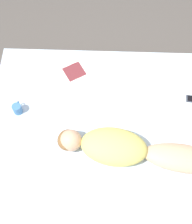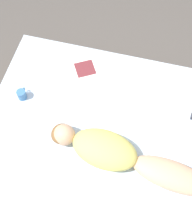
# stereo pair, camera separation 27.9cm
# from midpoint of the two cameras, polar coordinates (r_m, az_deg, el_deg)

# --- Properties ---
(ground_plane) EXTENTS (12.00, 12.00, 0.00)m
(ground_plane) POSITION_cam_midpoint_polar(r_m,az_deg,el_deg) (3.18, 4.44, -8.56)
(ground_plane) COLOR #4C4742
(bed) EXTENTS (1.95, 2.32, 0.47)m
(bed) POSITION_cam_midpoint_polar(r_m,az_deg,el_deg) (2.96, 4.75, -7.08)
(bed) COLOR tan
(bed) RESTS_ON ground_plane
(person) EXTENTS (0.44, 1.41, 0.20)m
(person) POSITION_cam_midpoint_polar(r_m,az_deg,el_deg) (2.60, 7.57, -8.21)
(person) COLOR tan
(person) RESTS_ON bed
(open_magazine) EXTENTS (0.61, 0.51, 0.01)m
(open_magazine) POSITION_cam_midpoint_polar(r_m,az_deg,el_deg) (3.02, 1.30, 5.74)
(open_magazine) COLOR silver
(open_magazine) RESTS_ON bed
(coffee_mug) EXTENTS (0.12, 0.08, 0.10)m
(coffee_mug) POSITION_cam_midpoint_polar(r_m,az_deg,el_deg) (2.93, -10.80, 2.94)
(coffee_mug) COLOR teal
(coffee_mug) RESTS_ON bed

